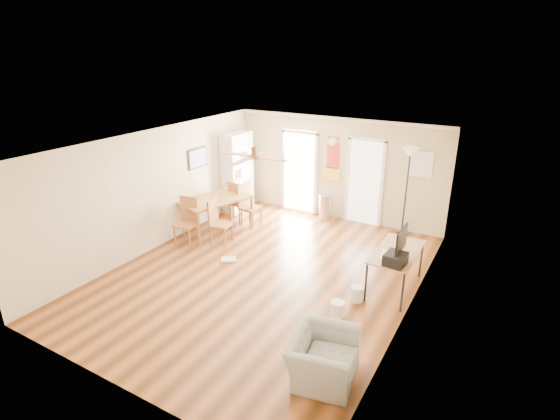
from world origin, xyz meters
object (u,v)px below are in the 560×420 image
Objects in this scene: computer_desk at (395,270)px; armchair at (323,358)px; dining_table at (216,214)px; torchiere_lamp at (406,193)px; printer at (395,259)px; wastebasket_a at (337,309)px; bookshelf at (237,172)px; trash_can at (325,207)px; dining_chair_near at (185,222)px; wastebasket_b at (357,294)px; dining_chair_right_a at (250,206)px; dining_chair_right_b at (221,222)px; dining_chair_far at (240,201)px.

armchair is (-0.19, -2.74, -0.07)m from computer_desk.
torchiere_lamp is at bearing 25.87° from dining_table.
wastebasket_a is at bearing -124.76° from printer.
torchiere_lamp is at bearing 19.61° from bookshelf.
dining_table is 4.35m from wastebasket_a.
wastebasket_a is (1.92, -3.77, -0.21)m from trash_can.
armchair is (4.67, -4.71, -0.74)m from bookshelf.
torchiere_lamp is at bearing 101.62° from computer_desk.
trash_can is (2.13, 2.86, -0.19)m from dining_chair_near.
armchair is (4.30, -3.24, -0.10)m from dining_table.
dining_table is 6.07× the size of wastebasket_b.
dining_chair_right_a is 3.70m from torchiere_lamp.
dining_chair_right_b is 3.66m from wastebasket_a.
dining_table is at bearing -62.38° from bookshelf.
dining_chair_right_b is at bearing -179.92° from computer_desk.
dining_table is at bearing 37.55° from dining_chair_right_b.
dining_chair_far is 4.46m from wastebasket_b.
torchiere_lamp reaches higher than armchair.
torchiere_lamp is at bearing -6.85° from armchair.
dining_chair_right_b reaches higher than wastebasket_a.
torchiere_lamp is at bearing -62.27° from dining_chair_right_a.
wastebasket_b is (4.05, -1.24, -0.28)m from dining_table.
dining_chair_right_a is 1.18m from dining_chair_right_b.
dining_table is 2.79m from trash_can.
dining_chair_right_a is 5.42m from armchair.
computer_desk is at bearing 58.81° from wastebasket_b.
trash_can is 2.55× the size of wastebasket_a.
dining_table is 2.42× the size of trash_can.
wastebasket_b is at bearing -111.03° from dining_chair_right_a.
printer reaches higher than wastebasket_b.
dining_chair_right_b reaches higher than dining_table.
dining_table is at bearing 85.71° from dining_chair_far.
wastebasket_a is (4.30, -3.30, -0.92)m from bookshelf.
bookshelf reaches higher than dining_chair_right_b.
printer is 0.40× the size of armchair.
dining_chair_near is at bearing -97.07° from dining_table.
torchiere_lamp is (1.98, 0.00, 0.71)m from trash_can.
wastebasket_a is at bearing 148.99° from dining_chair_far.
torchiere_lamp is at bearing -64.23° from dining_chair_right_b.
bookshelf reaches higher than armchair.
dining_chair_far is at bearing 162.77° from computer_desk.
trash_can is 3.48m from computer_desk.
dining_chair_near is 4.99m from armchair.
computer_desk is 0.89m from wastebasket_b.
trash_can is 1.77× the size of printer.
dining_chair_right_b is at bearing 177.24° from printer.
wastebasket_b is (4.42, -2.70, -0.91)m from bookshelf.
torchiere_lamp is (3.86, 1.09, 0.54)m from dining_chair_far.
dining_chair_near is 3.57m from trash_can.
dining_chair_near reaches higher than wastebasket_a.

